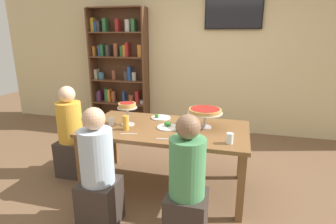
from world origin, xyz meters
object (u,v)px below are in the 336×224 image
at_px(salad_plate_spare, 160,117).
at_px(beer_glass_amber_tall, 126,123).
at_px(bookshelf, 119,67).
at_px(cutlery_fork_near, 129,134).
at_px(deep_dish_pizza_stand, 205,112).
at_px(cutlery_knife_near, 165,139).
at_px(personal_pizza_stand, 127,108).
at_px(salad_plate_far_diner, 168,126).
at_px(dining_table, 166,134).
at_px(diner_head_west, 71,138).
at_px(water_glass_clear_near, 230,138).
at_px(salad_plate_near_diner, 89,131).
at_px(diner_near_left, 98,177).
at_px(water_glass_clear_far, 111,121).
at_px(diner_near_right, 187,190).
at_px(television, 234,12).

xyz_separation_m(salad_plate_spare, beer_glass_amber_tall, (-0.24, -0.49, 0.07)).
distance_m(bookshelf, cutlery_fork_near, 2.62).
height_order(deep_dish_pizza_stand, cutlery_knife_near, deep_dish_pizza_stand).
distance_m(personal_pizza_stand, salad_plate_far_diner, 0.51).
xyz_separation_m(dining_table, cutlery_knife_near, (0.09, -0.35, 0.08)).
height_order(diner_head_west, water_glass_clear_near, diner_head_west).
xyz_separation_m(salad_plate_near_diner, beer_glass_amber_tall, (0.33, 0.20, 0.06)).
bearing_deg(diner_near_left, water_glass_clear_far, 15.76).
height_order(deep_dish_pizza_stand, salad_plate_spare, deep_dish_pizza_stand).
bearing_deg(salad_plate_near_diner, deep_dish_pizza_stand, 23.49).
bearing_deg(diner_near_right, deep_dish_pizza_stand, -1.10).
xyz_separation_m(deep_dish_pizza_stand, salad_plate_near_diner, (-1.15, -0.50, -0.16)).
height_order(bookshelf, beer_glass_amber_tall, bookshelf).
height_order(bookshelf, water_glass_clear_far, bookshelf).
relative_size(personal_pizza_stand, salad_plate_far_diner, 1.04).
distance_m(salad_plate_spare, water_glass_clear_near, 1.06).
bearing_deg(diner_head_west, television, 49.35).
xyz_separation_m(television, cutlery_fork_near, (-0.90, -2.41, -1.35)).
distance_m(deep_dish_pizza_stand, salad_plate_far_diner, 0.44).
distance_m(deep_dish_pizza_stand, beer_glass_amber_tall, 0.88).
bearing_deg(dining_table, diner_near_left, -117.34).
bearing_deg(bookshelf, television, 2.62).
xyz_separation_m(diner_near_left, water_glass_clear_near, (1.13, 0.51, 0.30)).
xyz_separation_m(bookshelf, cutlery_knife_near, (1.57, -2.36, -0.40)).
relative_size(television, salad_plate_far_diner, 3.73).
bearing_deg(dining_table, cutlery_fork_near, -135.72).
bearing_deg(cutlery_knife_near, television, 69.10).
height_order(dining_table, beer_glass_amber_tall, beer_glass_amber_tall).
relative_size(salad_plate_far_diner, beer_glass_amber_tall, 1.58).
bearing_deg(diner_near_right, water_glass_clear_near, -31.55).
height_order(dining_table, water_glass_clear_near, water_glass_clear_near).
height_order(dining_table, diner_near_left, diner_near_left).
bearing_deg(television, water_glass_clear_far, -118.66).
height_order(dining_table, salad_plate_near_diner, salad_plate_near_diner).
bearing_deg(diner_head_west, bookshelf, 96.96).
height_order(dining_table, bookshelf, bookshelf).
height_order(dining_table, salad_plate_far_diner, salad_plate_far_diner).
height_order(television, salad_plate_far_diner, television).
bearing_deg(television, diner_near_right, -93.63).
xyz_separation_m(diner_head_west, cutlery_knife_near, (1.32, -0.34, 0.25)).
height_order(diner_near_right, water_glass_clear_far, diner_near_right).
height_order(deep_dish_pizza_stand, beer_glass_amber_tall, deep_dish_pizza_stand).
xyz_separation_m(beer_glass_amber_tall, water_glass_clear_far, (-0.22, 0.09, -0.03)).
relative_size(deep_dish_pizza_stand, water_glass_clear_far, 4.25).
bearing_deg(bookshelf, diner_near_left, -69.40).
xyz_separation_m(diner_near_left, diner_near_right, (0.82, 0.00, 0.00)).
distance_m(deep_dish_pizza_stand, cutlery_knife_near, 0.59).
xyz_separation_m(beer_glass_amber_tall, cutlery_knife_near, (0.49, -0.16, -0.08)).
height_order(bookshelf, television, television).
relative_size(diner_head_west, salad_plate_far_diner, 4.57).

